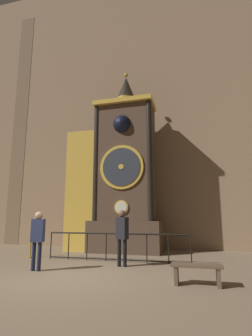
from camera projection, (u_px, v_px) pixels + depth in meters
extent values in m
plane|color=#847056|center=(62.00, 279.00, 6.29)|extent=(28.00, 28.00, 0.00)
cube|color=#997A5B|center=(129.00, 98.00, 13.99)|extent=(24.00, 0.30, 15.41)
cube|color=#7D644B|center=(21.00, 123.00, 15.44)|extent=(0.90, 0.12, 13.87)
cube|color=brown|center=(126.00, 236.00, 11.18)|extent=(3.08, 1.61, 1.30)
cube|color=brown|center=(126.00, 161.00, 11.78)|extent=(2.47, 1.40, 5.32)
cube|color=gold|center=(125.00, 106.00, 12.15)|extent=(2.66, 1.54, 0.20)
cylinder|color=gold|center=(121.00, 207.00, 10.70)|extent=(0.58, 0.05, 0.58)
cylinder|color=silver|center=(121.00, 207.00, 10.67)|extent=(0.48, 0.03, 0.48)
cylinder|color=gold|center=(121.00, 167.00, 11.01)|extent=(1.89, 0.07, 1.89)
cylinder|color=#2D333D|center=(121.00, 167.00, 10.97)|extent=(1.63, 0.04, 1.63)
cylinder|color=gold|center=(121.00, 167.00, 10.95)|extent=(0.23, 0.03, 0.23)
cube|color=#30241B|center=(125.00, 128.00, 11.85)|extent=(1.00, 0.42, 1.00)
sphere|color=black|center=(122.00, 124.00, 11.46)|extent=(0.80, 0.80, 0.80)
cylinder|color=black|center=(96.00, 159.00, 11.49)|extent=(0.25, 0.25, 5.32)
cylinder|color=black|center=(149.00, 156.00, 10.89)|extent=(0.25, 0.25, 5.32)
cylinder|color=gold|center=(126.00, 102.00, 12.30)|extent=(0.92, 0.92, 0.30)
cone|color=black|center=(126.00, 88.00, 12.43)|extent=(0.87, 0.87, 1.12)
sphere|color=gold|center=(126.00, 75.00, 12.55)|extent=(0.20, 0.20, 0.20)
cube|color=#4C3828|center=(86.00, 190.00, 12.09)|extent=(1.34, 1.19, 5.33)
cube|color=gold|center=(80.00, 189.00, 11.52)|extent=(1.41, 0.06, 5.33)
cylinder|color=black|center=(51.00, 245.00, 9.45)|extent=(0.04, 0.04, 0.92)
cylinder|color=black|center=(69.00, 246.00, 9.27)|extent=(0.04, 0.04, 0.92)
cylinder|color=black|center=(87.00, 246.00, 9.09)|extent=(0.04, 0.04, 0.92)
cylinder|color=black|center=(106.00, 247.00, 8.91)|extent=(0.04, 0.04, 0.92)
cylinder|color=black|center=(126.00, 247.00, 8.73)|extent=(0.04, 0.04, 0.92)
cylinder|color=black|center=(147.00, 248.00, 8.55)|extent=(0.04, 0.04, 0.92)
cylinder|color=black|center=(168.00, 249.00, 8.37)|extent=(0.04, 0.04, 0.92)
cylinder|color=black|center=(191.00, 249.00, 8.19)|extent=(0.04, 0.04, 0.92)
cylinder|color=black|center=(116.00, 234.00, 8.90)|extent=(4.93, 0.05, 0.05)
cylinder|color=black|center=(116.00, 260.00, 8.74)|extent=(4.93, 0.04, 0.04)
cylinder|color=#1B213A|center=(34.00, 256.00, 7.30)|extent=(0.11, 0.11, 0.77)
cylinder|color=#1B213A|center=(39.00, 256.00, 7.25)|extent=(0.11, 0.11, 0.77)
cube|color=navy|center=(38.00, 230.00, 7.40)|extent=(0.38, 0.29, 0.63)
sphere|color=tan|center=(39.00, 216.00, 7.48)|extent=(0.22, 0.22, 0.22)
cylinder|color=black|center=(119.00, 253.00, 7.93)|extent=(0.11, 0.11, 0.80)
cylinder|color=black|center=(125.00, 253.00, 7.88)|extent=(0.11, 0.11, 0.80)
cube|color=black|center=(122.00, 228.00, 8.04)|extent=(0.39, 0.32, 0.66)
sphere|color=brown|center=(122.00, 214.00, 8.12)|extent=(0.23, 0.23, 0.23)
cylinder|color=#B28E33|center=(30.00, 257.00, 9.62)|extent=(0.28, 0.28, 0.04)
cylinder|color=#B28E33|center=(31.00, 244.00, 9.71)|extent=(0.06, 0.06, 0.93)
sphere|color=#B28E33|center=(32.00, 230.00, 9.80)|extent=(0.09, 0.09, 0.09)
cube|color=brown|center=(197.00, 266.00, 5.74)|extent=(1.11, 0.40, 0.05)
cube|color=brown|center=(176.00, 275.00, 5.82)|extent=(0.08, 0.36, 0.39)
cube|color=brown|center=(219.00, 277.00, 5.59)|extent=(0.08, 0.36, 0.39)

